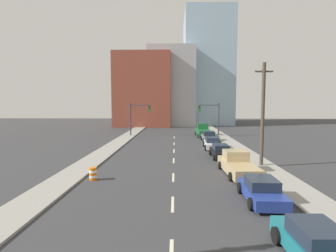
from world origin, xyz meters
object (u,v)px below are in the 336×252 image
(sedan_teal, at_px, (317,246))
(sedan_blue, at_px, (261,191))
(traffic_barrel, at_px, (93,174))
(traffic_signal_right, at_px, (213,115))
(sedan_black, at_px, (221,152))
(sedan_gray, at_px, (209,137))
(utility_pole_right_mid, at_px, (263,114))
(pickup_truck_green, at_px, (203,131))
(traffic_signal_left, at_px, (136,115))
(sedan_white, at_px, (212,143))
(pickup_truck_tan, at_px, (238,165))

(sedan_teal, distance_m, sedan_blue, 6.13)
(traffic_barrel, bearing_deg, traffic_signal_right, 64.52)
(sedan_black, height_order, sedan_gray, sedan_gray)
(traffic_signal_right, xyz_separation_m, utility_pole_right_mid, (1.31, -22.34, 1.05))
(sedan_blue, distance_m, pickup_truck_green, 31.15)
(traffic_barrel, height_order, pickup_truck_green, pickup_truck_green)
(traffic_signal_right, relative_size, sedan_blue, 1.34)
(traffic_signal_left, height_order, sedan_blue, traffic_signal_left)
(traffic_signal_left, distance_m, sedan_gray, 13.91)
(sedan_white, bearing_deg, traffic_barrel, -125.77)
(utility_pole_right_mid, bearing_deg, pickup_truck_green, 97.56)
(traffic_barrel, relative_size, sedan_gray, 0.22)
(traffic_barrel, relative_size, pickup_truck_green, 0.15)
(sedan_black, bearing_deg, sedan_white, 89.60)
(sedan_teal, relative_size, pickup_truck_green, 0.71)
(utility_pole_right_mid, relative_size, traffic_barrel, 9.95)
(utility_pole_right_mid, height_order, sedan_gray, utility_pole_right_mid)
(sedan_blue, bearing_deg, traffic_signal_right, 88.50)
(sedan_black, bearing_deg, traffic_signal_right, 83.43)
(traffic_signal_right, height_order, utility_pole_right_mid, utility_pole_right_mid)
(utility_pole_right_mid, bearing_deg, traffic_barrel, -161.79)
(sedan_blue, xyz_separation_m, sedan_black, (-0.26, 12.52, 0.00))
(sedan_white, height_order, pickup_truck_green, pickup_truck_green)
(utility_pole_right_mid, height_order, sedan_white, utility_pole_right_mid)
(sedan_teal, xyz_separation_m, pickup_truck_green, (-0.12, 37.29, 0.22))
(traffic_barrel, bearing_deg, traffic_signal_left, 91.43)
(traffic_signal_right, xyz_separation_m, sedan_gray, (-1.43, -6.08, -3.12))
(sedan_white, relative_size, sedan_gray, 1.10)
(traffic_signal_left, xyz_separation_m, traffic_signal_right, (13.55, 0.00, 0.00))
(sedan_blue, bearing_deg, utility_pole_right_mid, 73.31)
(traffic_barrel, xyz_separation_m, sedan_white, (11.03, 14.21, 0.20))
(traffic_barrel, xyz_separation_m, pickup_truck_green, (11.20, 27.10, 0.42))
(traffic_signal_left, distance_m, sedan_blue, 33.46)
(traffic_signal_left, xyz_separation_m, sedan_teal, (12.00, -37.19, -3.13))
(sedan_teal, height_order, pickup_truck_tan, pickup_truck_tan)
(sedan_blue, bearing_deg, sedan_gray, 91.10)
(pickup_truck_tan, distance_m, pickup_truck_green, 25.05)
(sedan_white, bearing_deg, traffic_signal_left, 134.48)
(traffic_signal_left, relative_size, traffic_signal_right, 1.00)
(traffic_signal_right, xyz_separation_m, sedan_white, (-1.85, -12.80, -3.13))
(traffic_signal_right, relative_size, traffic_barrel, 6.24)
(sedan_black, bearing_deg, utility_pole_right_mid, -52.00)
(utility_pole_right_mid, relative_size, sedan_white, 1.95)
(sedan_teal, bearing_deg, sedan_white, 89.65)
(sedan_blue, bearing_deg, pickup_truck_tan, 90.88)
(traffic_signal_left, distance_m, pickup_truck_tan, 27.89)
(pickup_truck_tan, bearing_deg, traffic_barrel, -172.67)
(sedan_white, bearing_deg, pickup_truck_tan, -86.23)
(traffic_barrel, distance_m, sedan_black, 13.96)
(traffic_signal_right, xyz_separation_m, pickup_truck_tan, (-1.48, -24.96, -3.05))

